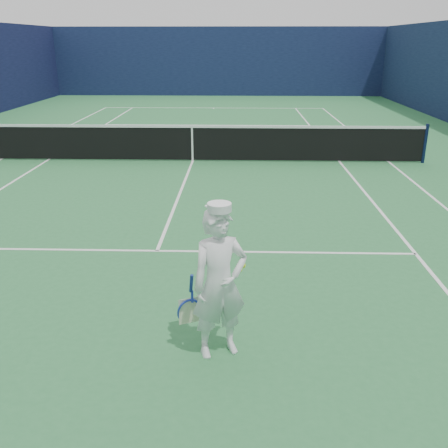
{
  "coord_description": "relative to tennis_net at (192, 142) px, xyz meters",
  "views": [
    {
      "loc": [
        1.3,
        -13.73,
        3.17
      ],
      "look_at": [
        1.11,
        -7.63,
        0.93
      ],
      "focal_mm": 40.0,
      "sensor_mm": 36.0,
      "label": 1
    }
  ],
  "objects": [
    {
      "name": "tennis_player",
      "position": [
        1.11,
        -9.12,
        0.27
      ],
      "size": [
        0.84,
        0.59,
        1.69
      ],
      "rotation": [
        0.0,
        0.0,
        0.39
      ],
      "color": "white",
      "rests_on": "ground"
    },
    {
      "name": "tennis_net",
      "position": [
        0.0,
        0.0,
        0.0
      ],
      "size": [
        12.88,
        0.09,
        1.07
      ],
      "color": "#141E4C",
      "rests_on": "ground"
    },
    {
      "name": "court_markings",
      "position": [
        0.0,
        0.0,
        -0.55
      ],
      "size": [
        11.03,
        23.83,
        0.01
      ],
      "color": "white",
      "rests_on": "ground"
    },
    {
      "name": "ground",
      "position": [
        0.0,
        0.0,
        -0.55
      ],
      "size": [
        80.0,
        80.0,
        0.0
      ],
      "primitive_type": "plane",
      "color": "#2B713C",
      "rests_on": "ground"
    },
    {
      "name": "windscreen_fence",
      "position": [
        0.0,
        0.0,
        1.45
      ],
      "size": [
        20.12,
        36.12,
        4.0
      ],
      "color": "#10193C",
      "rests_on": "ground"
    }
  ]
}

